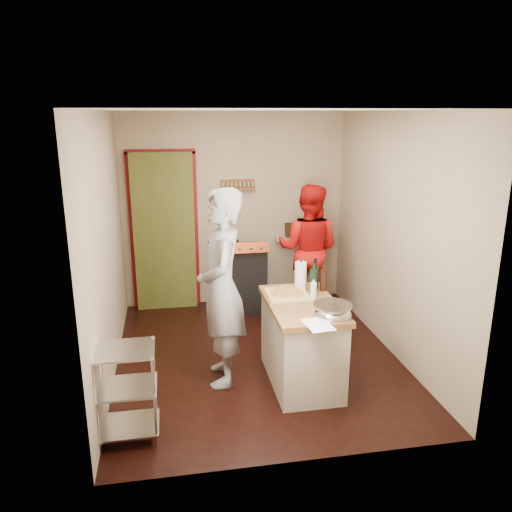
# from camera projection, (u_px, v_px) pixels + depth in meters

# --- Properties ---
(floor) EXTENTS (3.50, 3.50, 0.00)m
(floor) POSITION_uv_depth(u_px,v_px,m) (257.00, 356.00, 5.48)
(floor) COLOR black
(floor) RESTS_ON ground
(back_wall) EXTENTS (3.00, 0.44, 2.60)m
(back_wall) POSITION_uv_depth(u_px,v_px,m) (187.00, 224.00, 6.75)
(back_wall) COLOR tan
(back_wall) RESTS_ON ground
(left_wall) EXTENTS (0.04, 3.50, 2.60)m
(left_wall) POSITION_uv_depth(u_px,v_px,m) (106.00, 248.00, 4.87)
(left_wall) COLOR tan
(left_wall) RESTS_ON ground
(right_wall) EXTENTS (0.04, 3.50, 2.60)m
(right_wall) POSITION_uv_depth(u_px,v_px,m) (394.00, 236.00, 5.37)
(right_wall) COLOR tan
(right_wall) RESTS_ON ground
(ceiling) EXTENTS (3.00, 3.50, 0.02)m
(ceiling) POSITION_uv_depth(u_px,v_px,m) (257.00, 109.00, 4.76)
(ceiling) COLOR white
(ceiling) RESTS_ON back_wall
(stove) EXTENTS (0.60, 0.63, 1.00)m
(stove) POSITION_uv_depth(u_px,v_px,m) (242.00, 277.00, 6.71)
(stove) COLOR black
(stove) RESTS_ON ground
(wire_shelving) EXTENTS (0.48, 0.40, 0.80)m
(wire_shelving) POSITION_uv_depth(u_px,v_px,m) (127.00, 389.00, 4.01)
(wire_shelving) COLOR silver
(wire_shelving) RESTS_ON ground
(island) EXTENTS (0.67, 1.25, 1.14)m
(island) POSITION_uv_depth(u_px,v_px,m) (302.00, 339.00, 4.86)
(island) COLOR beige
(island) RESTS_ON ground
(person_stripe) EXTENTS (0.49, 0.72, 1.92)m
(person_stripe) POSITION_uv_depth(u_px,v_px,m) (221.00, 288.00, 4.76)
(person_stripe) COLOR #B1B1B6
(person_stripe) RESTS_ON ground
(person_red) EXTENTS (1.04, 0.97, 1.71)m
(person_red) POSITION_uv_depth(u_px,v_px,m) (308.00, 249.00, 6.53)
(person_red) COLOR red
(person_red) RESTS_ON ground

